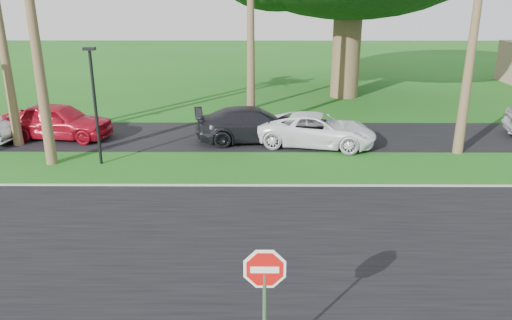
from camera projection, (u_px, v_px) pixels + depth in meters
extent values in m
plane|color=#1B5114|center=(242.00, 279.00, 12.17)|extent=(120.00, 120.00, 0.00)
cube|color=black|center=(245.00, 240.00, 14.06)|extent=(120.00, 8.00, 0.02)
cube|color=black|center=(251.00, 136.00, 23.99)|extent=(120.00, 5.00, 0.02)
cube|color=gray|center=(248.00, 185.00, 17.88)|extent=(120.00, 0.12, 0.06)
cylinder|color=white|center=(265.00, 269.00, 8.65)|extent=(1.05, 0.02, 1.05)
cylinder|color=red|center=(265.00, 269.00, 8.65)|extent=(0.90, 0.02, 0.90)
cube|color=white|center=(265.00, 269.00, 8.65)|extent=(0.50, 0.02, 0.12)
cone|color=brown|center=(3.00, 44.00, 21.17)|extent=(0.44, 0.44, 9.00)
cone|color=brown|center=(32.00, 16.00, 18.39)|extent=(0.44, 0.44, 11.50)
cone|color=brown|center=(251.00, 32.00, 23.87)|extent=(0.44, 0.44, 9.50)
cone|color=brown|center=(471.00, 53.00, 20.20)|extent=(0.44, 0.44, 8.50)
cylinder|color=brown|center=(346.00, 50.00, 31.97)|extent=(1.80, 1.80, 6.00)
cylinder|color=black|center=(96.00, 109.00, 19.51)|extent=(0.12, 0.12, 4.50)
cube|color=black|center=(89.00, 49.00, 18.75)|extent=(0.45, 0.25, 0.12)
imported|color=#A50D1F|center=(59.00, 121.00, 23.35)|extent=(5.16, 2.64, 1.68)
imported|color=black|center=(254.00, 125.00, 22.98)|extent=(5.65, 2.97, 1.56)
imported|color=white|center=(317.00, 130.00, 22.31)|extent=(5.60, 3.44, 1.45)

